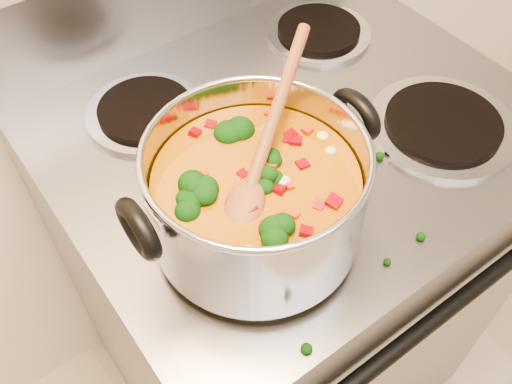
% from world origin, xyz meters
% --- Properties ---
extents(electric_range, '(0.73, 0.66, 1.08)m').
position_xyz_m(electric_range, '(0.02, 1.16, 0.47)').
color(electric_range, gray).
rests_on(electric_range, ground).
extents(stockpot, '(0.31, 0.26, 0.16)m').
position_xyz_m(stockpot, '(-0.15, 1.02, 1.00)').
color(stockpot, '#ABABB3').
rests_on(stockpot, electric_range).
extents(wooden_spoon, '(0.25, 0.19, 0.10)m').
position_xyz_m(wooden_spoon, '(-0.13, 1.03, 1.05)').
color(wooden_spoon, brown).
rests_on(wooden_spoon, stockpot).
extents(cooktop_crumbs, '(0.26, 0.32, 0.01)m').
position_xyz_m(cooktop_crumbs, '(-0.22, 0.96, 0.92)').
color(cooktop_crumbs, black).
rests_on(cooktop_crumbs, electric_range).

